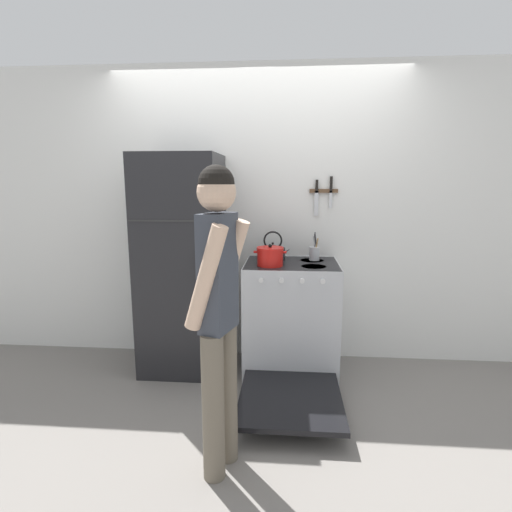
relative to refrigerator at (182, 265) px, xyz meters
name	(u,v)px	position (x,y,z in m)	size (l,w,h in m)	color
ground_plane	(258,353)	(0.61, 0.30, -0.89)	(14.00, 14.00, 0.00)	slate
wall_back	(258,216)	(0.61, 0.33, 0.38)	(10.00, 0.06, 2.55)	silver
refrigerator	(182,265)	(0.00, 0.00, 0.00)	(0.65, 0.63, 1.79)	black
stove_range	(291,320)	(0.91, -0.04, -0.44)	(0.75, 1.36, 0.93)	silver
dutch_oven_pot	(270,256)	(0.74, -0.13, 0.11)	(0.26, 0.21, 0.17)	red
tea_kettle	(273,252)	(0.75, 0.12, 0.10)	(0.26, 0.21, 0.24)	black
utensil_jar	(314,253)	(1.10, 0.12, 0.10)	(0.09, 0.09, 0.23)	#B7BABF
person	(219,305)	(0.52, -1.22, 0.05)	(0.33, 0.39, 1.66)	#6B6051
wall_knife_strip	(324,191)	(1.17, 0.28, 0.60)	(0.24, 0.03, 0.33)	brown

